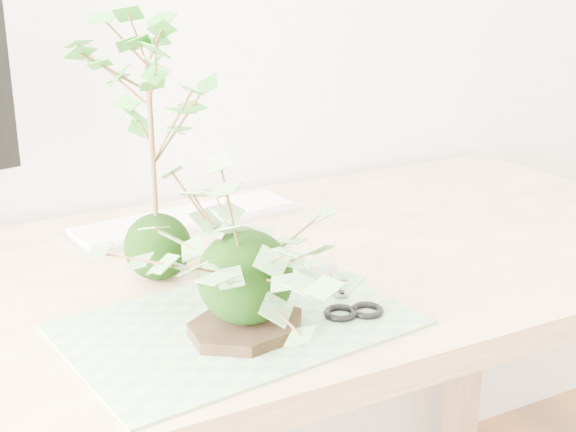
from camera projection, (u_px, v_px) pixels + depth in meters
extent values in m
cube|color=#D8B787|center=(222.00, 282.00, 1.17)|extent=(1.60, 0.70, 0.04)
cube|color=#D8B787|center=(468.00, 325.00, 1.86)|extent=(0.06, 0.06, 0.70)
cube|color=gray|center=(238.00, 324.00, 0.99)|extent=(0.44, 0.32, 0.00)
cylinder|color=black|center=(247.00, 327.00, 0.97)|extent=(0.18, 0.18, 0.01)
sphere|color=black|center=(246.00, 277.00, 0.95)|extent=(0.11, 0.11, 0.11)
sphere|color=black|center=(158.00, 247.00, 1.12)|extent=(0.09, 0.09, 0.09)
cylinder|color=#53371C|center=(152.00, 152.00, 1.08)|extent=(0.01, 0.01, 0.23)
cube|color=silver|center=(185.00, 221.00, 1.36)|extent=(0.42, 0.17, 0.01)
cube|color=white|center=(185.00, 217.00, 1.35)|extent=(0.39, 0.14, 0.01)
cube|color=gray|center=(318.00, 284.00, 1.10)|extent=(0.03, 0.11, 0.00)
cube|color=gray|center=(328.00, 282.00, 1.11)|extent=(0.05, 0.10, 0.00)
torus|color=black|center=(352.00, 313.00, 1.01)|extent=(0.05, 0.05, 0.01)
torus|color=black|center=(375.00, 307.00, 1.03)|extent=(0.05, 0.05, 0.01)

